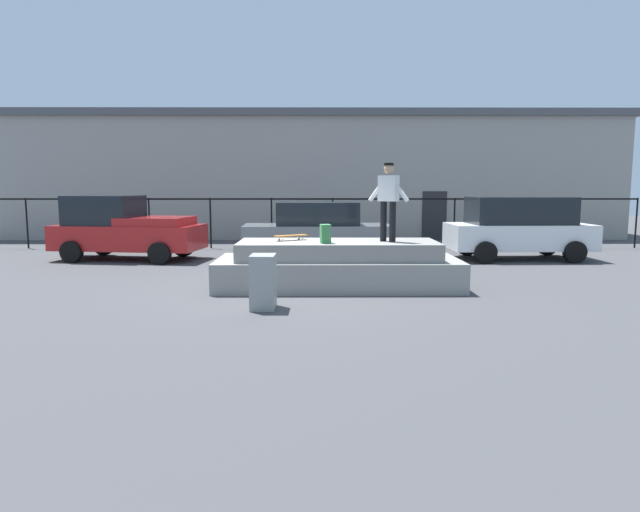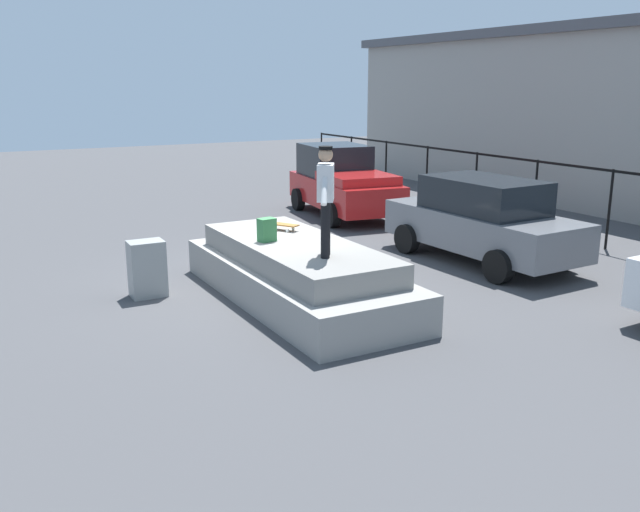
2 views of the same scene
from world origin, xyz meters
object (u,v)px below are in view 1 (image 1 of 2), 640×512
Objects in this scene: skateboarder at (388,196)px; car_red_pickup_near at (124,228)px; backpack at (325,234)px; car_white_hatchback_far at (519,227)px; utility_box at (263,282)px; skateboard at (291,236)px; car_grey_sedan_mid at (317,231)px.

skateboarder is 8.81m from car_red_pickup_near.
backpack is 0.09× the size of car_white_hatchback_far.
skateboard is at bearing 81.55° from utility_box.
backpack is (0.76, -0.59, 0.10)m from skateboard.
car_white_hatchback_far is at bearing 1.08° from car_grey_sedan_mid.
skateboard reaches higher than utility_box.
backpack is at bearing -88.06° from car_grey_sedan_mid.
car_grey_sedan_mid is at bearing -1.20° from car_red_pickup_near.
backpack is 0.40× the size of utility_box.
skateboard is 6.91m from car_red_pickup_near.
skateboard is 0.18× the size of car_white_hatchback_far.
skateboard is 0.96m from backpack.
car_red_pickup_near is at bearing 179.97° from car_white_hatchback_far.
backpack is 0.09× the size of car_red_pickup_near.
car_grey_sedan_mid is (-1.54, 4.61, -1.11)m from skateboarder.
skateboarder is 1.61m from backpack.
skateboard is 0.77× the size of utility_box.
utility_box is (-0.40, -2.36, -0.62)m from skateboard.
skateboard is at bearing -146.17° from car_white_hatchback_far.
skateboarder is at bearing -32.69° from car_red_pickup_near.
skateboarder is 0.37× the size of car_red_pickup_near.
car_grey_sedan_mid is (0.59, 4.38, -0.23)m from skateboard.
car_grey_sedan_mid is (5.83, -0.12, -0.06)m from car_red_pickup_near.
utility_box is at bearing -136.04° from car_white_hatchback_far.
skateboarder is 4.98m from car_grey_sedan_mid.
car_grey_sedan_mid reaches higher than skateboard.
car_white_hatchback_far is (5.95, 5.08, -0.23)m from backpack.
backpack is 0.09× the size of car_grey_sedan_mid.
utility_box is at bearing -98.33° from car_grey_sedan_mid.
skateboarder is at bearing 41.32° from utility_box.
skateboard is (-2.12, 0.23, -0.88)m from skateboarder.
car_red_pickup_near is at bearing 178.80° from car_grey_sedan_mid.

